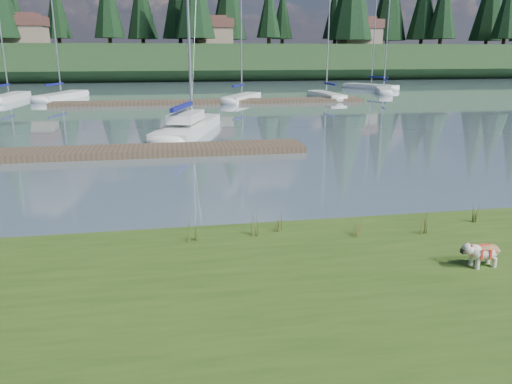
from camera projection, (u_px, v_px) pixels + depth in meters
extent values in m
plane|color=gray|center=(189.00, 104.00, 41.62)|extent=(200.00, 200.00, 0.00)
cube|color=#345118|center=(303.00, 332.00, 7.47)|extent=(60.00, 9.00, 0.35)
cube|color=#1D361A|center=(175.00, 62.00, 81.67)|extent=(200.00, 20.00, 5.00)
cylinder|color=silver|center=(477.00, 264.00, 9.19)|extent=(0.09, 0.09, 0.18)
cylinder|color=silver|center=(471.00, 260.00, 9.36)|extent=(0.09, 0.09, 0.18)
cylinder|color=silver|center=(494.00, 262.00, 9.27)|extent=(0.09, 0.09, 0.18)
cylinder|color=silver|center=(488.00, 259.00, 9.44)|extent=(0.09, 0.09, 0.18)
ellipsoid|color=silver|center=(484.00, 252.00, 9.27)|extent=(0.62, 0.33, 0.28)
ellipsoid|color=#A4683D|center=(485.00, 247.00, 9.24)|extent=(0.43, 0.30, 0.10)
ellipsoid|color=silver|center=(468.00, 249.00, 9.16)|extent=(0.22, 0.23, 0.21)
cube|color=black|center=(463.00, 251.00, 9.15)|extent=(0.07, 0.11, 0.08)
cube|color=white|center=(189.00, 129.00, 26.53)|extent=(4.14, 8.31, 0.70)
ellipsoid|color=white|center=(205.00, 119.00, 30.41)|extent=(2.34, 2.64, 0.70)
cube|color=navy|center=(182.00, 107.00, 25.02)|extent=(1.27, 3.59, 0.20)
cube|color=white|center=(186.00, 117.00, 25.89)|extent=(2.10, 3.20, 0.45)
cube|color=#4C3D2C|center=(117.00, 152.00, 21.00)|extent=(16.00, 2.00, 0.30)
cube|color=#4C3D2C|center=(212.00, 102.00, 41.91)|extent=(26.00, 2.20, 0.30)
cube|color=white|center=(9.00, 98.00, 44.40)|extent=(2.10, 6.85, 0.70)
ellipsoid|color=white|center=(23.00, 95.00, 47.63)|extent=(1.62, 1.96, 0.70)
cylinder|color=silver|center=(0.00, 31.00, 42.85)|extent=(0.12, 0.12, 10.21)
cube|color=navy|center=(3.00, 85.00, 43.20)|extent=(0.43, 2.69, 0.20)
cube|color=white|center=(62.00, 97.00, 45.65)|extent=(3.86, 7.65, 0.70)
ellipsoid|color=white|center=(80.00, 93.00, 49.22)|extent=(2.17, 2.44, 0.70)
cylinder|color=silver|center=(54.00, 23.00, 43.90)|extent=(0.12, 0.12, 11.70)
cube|color=navy|center=(54.00, 84.00, 44.35)|extent=(1.08, 2.90, 0.20)
cube|color=white|center=(242.00, 99.00, 43.74)|extent=(4.29, 6.15, 0.70)
ellipsoid|color=white|center=(254.00, 96.00, 46.59)|extent=(2.02, 2.15, 0.70)
cylinder|color=silver|center=(241.00, 33.00, 42.25)|extent=(0.12, 0.12, 9.84)
cube|color=navy|center=(238.00, 86.00, 42.65)|extent=(1.39, 2.27, 0.20)
cube|color=white|center=(326.00, 96.00, 46.01)|extent=(1.83, 6.60, 0.70)
ellipsoid|color=white|center=(314.00, 94.00, 49.07)|extent=(1.52, 1.85, 0.70)
cylinder|color=silver|center=(329.00, 33.00, 44.49)|extent=(0.12, 0.12, 10.04)
cube|color=navy|center=(330.00, 84.00, 44.86)|extent=(0.34, 2.60, 0.20)
cube|color=white|center=(384.00, 91.00, 51.87)|extent=(2.98, 5.75, 0.70)
ellipsoid|color=white|center=(381.00, 89.00, 54.55)|extent=(1.65, 1.84, 0.70)
cylinder|color=silver|center=(387.00, 42.00, 50.53)|extent=(0.12, 0.12, 8.69)
cube|color=navy|center=(385.00, 80.00, 50.81)|extent=(0.89, 2.19, 0.20)
cube|color=white|center=(371.00, 87.00, 57.64)|extent=(4.61, 6.43, 0.70)
ellipsoid|color=white|center=(349.00, 86.00, 60.04)|extent=(2.14, 2.27, 0.70)
cylinder|color=silver|center=(374.00, 38.00, 56.15)|extent=(0.12, 0.12, 9.80)
cube|color=navy|center=(378.00, 77.00, 56.66)|extent=(1.50, 2.36, 0.20)
cone|color=#475B23|center=(253.00, 224.00, 10.85)|extent=(0.03, 0.03, 0.53)
cone|color=brown|center=(258.00, 227.00, 10.81)|extent=(0.03, 0.03, 0.42)
cone|color=#475B23|center=(255.00, 222.00, 10.88)|extent=(0.03, 0.03, 0.58)
cone|color=brown|center=(259.00, 227.00, 10.86)|extent=(0.03, 0.03, 0.37)
cone|color=#475B23|center=(254.00, 226.00, 10.78)|extent=(0.03, 0.03, 0.47)
cone|color=#475B23|center=(277.00, 222.00, 11.11)|extent=(0.03, 0.03, 0.43)
cone|color=brown|center=(282.00, 224.00, 11.08)|extent=(0.03, 0.03, 0.34)
cone|color=#475B23|center=(279.00, 220.00, 11.15)|extent=(0.03, 0.03, 0.47)
cone|color=brown|center=(283.00, 225.00, 11.13)|extent=(0.03, 0.03, 0.30)
cone|color=#475B23|center=(278.00, 224.00, 11.05)|extent=(0.03, 0.03, 0.38)
cone|color=#475B23|center=(422.00, 222.00, 11.00)|extent=(0.03, 0.03, 0.51)
cone|color=brown|center=(428.00, 225.00, 10.96)|extent=(0.03, 0.03, 0.41)
cone|color=#475B23|center=(424.00, 220.00, 11.03)|extent=(0.03, 0.03, 0.56)
cone|color=brown|center=(429.00, 225.00, 11.01)|extent=(0.03, 0.03, 0.36)
cone|color=#475B23|center=(425.00, 224.00, 10.93)|extent=(0.03, 0.03, 0.46)
cone|color=#475B23|center=(189.00, 228.00, 10.52)|extent=(0.03, 0.03, 0.58)
cone|color=brown|center=(195.00, 231.00, 10.49)|extent=(0.03, 0.03, 0.46)
cone|color=#475B23|center=(192.00, 226.00, 10.55)|extent=(0.03, 0.03, 0.64)
cone|color=brown|center=(196.00, 232.00, 10.54)|extent=(0.03, 0.03, 0.41)
cone|color=#475B23|center=(191.00, 230.00, 10.45)|extent=(0.03, 0.03, 0.52)
cone|color=#475B23|center=(353.00, 226.00, 10.84)|extent=(0.03, 0.03, 0.42)
cone|color=brown|center=(359.00, 229.00, 10.80)|extent=(0.03, 0.03, 0.33)
cone|color=#475B23|center=(356.00, 225.00, 10.87)|extent=(0.03, 0.03, 0.46)
cone|color=brown|center=(360.00, 229.00, 10.85)|extent=(0.03, 0.03, 0.29)
cone|color=#475B23|center=(356.00, 228.00, 10.77)|extent=(0.03, 0.03, 0.38)
cone|color=#475B23|center=(473.00, 210.00, 11.68)|extent=(0.03, 0.03, 0.57)
cone|color=brown|center=(479.00, 213.00, 11.65)|extent=(0.03, 0.03, 0.46)
cone|color=#475B23|center=(475.00, 209.00, 11.71)|extent=(0.03, 0.03, 0.63)
cone|color=brown|center=(479.00, 214.00, 11.70)|extent=(0.03, 0.03, 0.40)
cone|color=#475B23|center=(476.00, 212.00, 11.62)|extent=(0.03, 0.03, 0.51)
cube|color=#33281C|center=(253.00, 236.00, 11.66)|extent=(60.00, 0.50, 0.14)
cylinder|color=#382619|center=(0.00, 39.00, 71.76)|extent=(0.60, 0.60, 1.80)
cylinder|color=#382619|center=(110.00, 40.00, 78.10)|extent=(0.60, 0.60, 1.80)
cone|color=black|center=(107.00, 0.00, 76.51)|extent=(4.84, 4.84, 11.00)
cylinder|color=#382619|center=(196.00, 40.00, 74.62)|extent=(0.60, 0.60, 1.80)
cylinder|color=#382619|center=(269.00, 41.00, 80.44)|extent=(0.60, 0.60, 1.80)
cone|color=black|center=(269.00, 8.00, 79.10)|extent=(3.96, 3.96, 9.00)
cylinder|color=#382619|center=(350.00, 41.00, 80.75)|extent=(0.60, 0.60, 1.80)
cylinder|color=#382619|center=(421.00, 41.00, 85.97)|extent=(0.60, 0.60, 1.80)
cone|color=black|center=(424.00, 2.00, 84.26)|extent=(5.28, 5.28, 12.00)
cylinder|color=#382619|center=(504.00, 41.00, 84.39)|extent=(0.60, 0.60, 1.80)
cone|color=black|center=(508.00, 6.00, 82.86)|extent=(4.62, 4.62, 10.50)
cube|color=gray|center=(25.00, 36.00, 74.03)|extent=(6.00, 5.00, 2.80)
cube|color=brown|center=(23.00, 21.00, 73.46)|extent=(6.30, 5.30, 1.40)
cube|color=brown|center=(23.00, 15.00, 73.24)|extent=(4.20, 3.60, 0.70)
cube|color=gray|center=(213.00, 37.00, 79.73)|extent=(6.00, 5.00, 2.80)
cube|color=brown|center=(212.00, 23.00, 79.16)|extent=(6.30, 5.30, 1.40)
cube|color=brown|center=(212.00, 18.00, 78.94)|extent=(4.20, 3.60, 0.70)
cube|color=gray|center=(359.00, 38.00, 81.91)|extent=(6.00, 5.00, 2.80)
cube|color=brown|center=(360.00, 24.00, 81.33)|extent=(6.30, 5.30, 1.40)
cube|color=brown|center=(360.00, 19.00, 81.12)|extent=(4.20, 3.60, 0.70)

